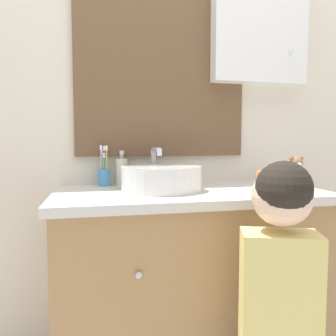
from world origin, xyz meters
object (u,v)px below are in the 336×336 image
object	(u,v)px
toothbrush_holder	(104,175)
drinking_cup	(265,184)
child_figure	(280,294)
teddy_bear	(296,173)
soap_dispenser	(122,171)
sink_basin	(161,178)

from	to	relation	value
toothbrush_holder	drinking_cup	distance (m)	0.73
child_figure	teddy_bear	distance (m)	0.61
soap_dispenser	child_figure	size ratio (longest dim) A/B	0.16
soap_dispenser	teddy_bear	distance (m)	0.79
sink_basin	soap_dispenser	bearing A→B (deg)	127.89
soap_dispenser	sink_basin	bearing A→B (deg)	-52.11
toothbrush_holder	soap_dispenser	bearing A→B (deg)	-0.14
soap_dispenser	drinking_cup	world-z (taller)	soap_dispenser
toothbrush_holder	teddy_bear	size ratio (longest dim) A/B	1.32
sink_basin	child_figure	xyz separation A→B (m)	(0.28, -0.47, -0.32)
drinking_cup	child_figure	bearing A→B (deg)	-106.88
soap_dispenser	drinking_cup	xyz separation A→B (m)	(0.50, -0.43, -0.02)
soap_dispenser	teddy_bear	size ratio (longest dim) A/B	1.14
teddy_bear	drinking_cup	distance (m)	0.30
toothbrush_holder	soap_dispenser	distance (m)	0.08
sink_basin	soap_dispenser	world-z (taller)	sink_basin
soap_dispenser	child_figure	bearing A→B (deg)	-57.05
toothbrush_holder	teddy_bear	world-z (taller)	toothbrush_holder
sink_basin	child_figure	world-z (taller)	sink_basin
toothbrush_holder	child_figure	xyz separation A→B (m)	(0.51, -0.67, -0.32)
toothbrush_holder	teddy_bear	xyz separation A→B (m)	(0.83, -0.26, 0.02)
toothbrush_holder	child_figure	distance (m)	0.90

